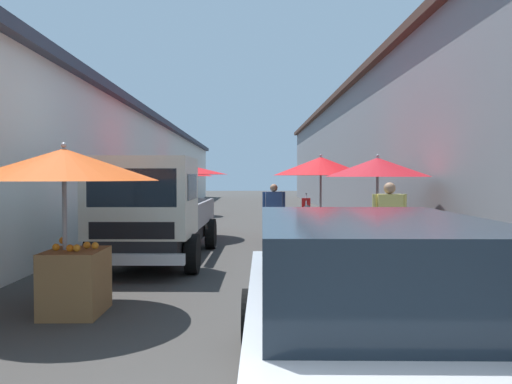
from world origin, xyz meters
The scene contains 13 objects.
ground centered at (13.50, 0.00, 0.00)m, with size 90.00×90.00×0.00m, color #3D3A38.
building_left_whitewash centered at (15.75, 7.48, 2.12)m, with size 49.80×7.50×4.22m.
building_right_concrete centered at (15.75, -7.48, 2.81)m, with size 49.80×7.50×5.61m.
fruit_stall_near_right centered at (4.33, 2.42, 1.64)m, with size 2.36×2.36×2.17m.
fruit_stall_mid_lane centered at (19.70, 2.85, 1.59)m, with size 2.21×2.21×2.21m.
fruit_stall_far_right centered at (8.79, -2.65, 1.69)m, with size 2.27×2.27×2.23m.
fruit_stall_near_left centered at (11.96, 2.11, 1.71)m, with size 2.67×2.67×2.19m.
fruit_stall_far_left centered at (11.21, -1.78, 1.84)m, with size 2.55×2.55×2.34m.
hatchback_car centered at (1.66, -0.75, 0.74)m, with size 3.95×2.00×1.45m.
delivery_truck centered at (7.51, 1.99, 1.04)m, with size 4.96×2.07×2.08m.
vendor_by_crates centered at (11.38, -0.55, 0.88)m, with size 0.21×0.62×1.54m.
vendor_in_shade centered at (7.27, -2.53, 0.94)m, with size 0.22×0.65×1.63m.
parked_scooter centered at (15.51, -1.93, 0.45)m, with size 1.69×0.38×1.14m.
Camera 1 is at (-1.80, 0.10, 1.73)m, focal length 34.01 mm.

